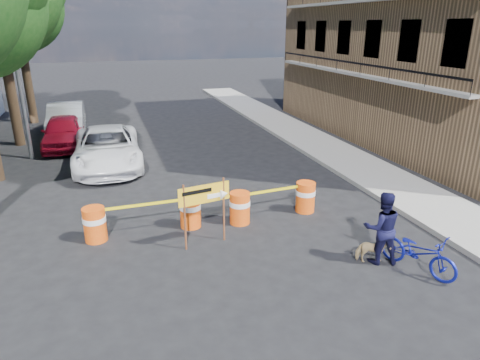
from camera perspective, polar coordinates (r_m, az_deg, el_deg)
ground at (r=11.01m, az=-0.14°, el=-8.27°), size 120.00×120.00×0.00m
sidewalk_east at (r=18.49m, az=12.74°, el=3.37°), size 2.40×40.00×0.15m
apartment_building at (r=22.81m, az=24.86°, el=20.28°), size 8.00×16.00×12.00m
tree_far at (r=26.55m, az=-27.69°, el=20.07°), size 5.04×4.80×8.84m
streetlamp at (r=19.01m, az=-27.81°, el=15.29°), size 1.25×0.18×8.00m
barrel_far_left at (r=11.49m, az=-18.81°, el=-5.53°), size 0.58×0.58×0.90m
barrel_mid_left at (r=11.69m, az=-6.64°, el=-4.08°), size 0.58×0.58×0.90m
barrel_mid_right at (r=11.83m, az=-0.03°, el=-3.65°), size 0.58×0.58×0.90m
barrel_far_right at (r=12.71m, az=8.71°, el=-2.16°), size 0.58×0.58×0.90m
detour_sign at (r=10.45m, az=-3.97°, el=-2.42°), size 1.31×0.34×1.70m
pedestrian at (r=10.30m, az=18.40°, el=-6.07°), size 1.00×0.88×1.74m
bicycle at (r=10.20m, az=22.98°, el=-6.75°), size 0.95×1.12×1.80m
dog at (r=10.45m, az=17.27°, el=-9.00°), size 0.81×0.57×0.62m
suv_white at (r=17.32m, az=-17.28°, el=4.12°), size 2.55×5.36×1.48m
sedan_red at (r=20.76m, az=-22.51°, el=5.95°), size 1.72×4.18×1.42m
sedan_silver at (r=23.19m, az=-22.13°, el=7.52°), size 1.66×4.72×1.55m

